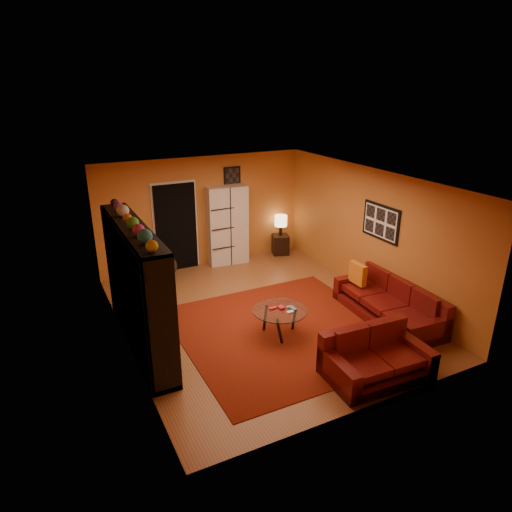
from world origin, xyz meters
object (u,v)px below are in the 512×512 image
tv (139,289)px  coffee_table (280,312)px  storage_cabinet (227,225)px  side_table (280,244)px  entertainment_unit (137,288)px  bowl_chair (161,266)px  loveseat (374,357)px  table_lamp (281,221)px  sofa (391,304)px

tv → coffee_table: size_ratio=0.92×
storage_cabinet → side_table: (1.45, -0.05, -0.70)m
entertainment_unit → bowl_chair: (1.03, 2.50, -0.73)m
tv → storage_cabinet: (2.74, 2.72, -0.02)m
coffee_table → storage_cabinet: 3.66m
tv → side_table: 5.03m
loveseat → coffee_table: 1.79m
side_table → coffee_table: bearing=-119.7°
storage_cabinet → table_lamp: (1.45, -0.05, -0.08)m
bowl_chair → side_table: bearing=4.5°
coffee_table → sofa: bearing=-10.2°
coffee_table → side_table: size_ratio=1.91×
loveseat → sofa: bearing=-46.8°
tv → sofa: (4.36, -1.25, -0.69)m
entertainment_unit → sofa: entertainment_unit is taller
storage_cabinet → side_table: bearing=3.8°
coffee_table → storage_cabinet: bearing=81.1°
entertainment_unit → sofa: size_ratio=1.29×
sofa → loveseat: (-1.48, -1.24, 0.00)m
sofa → storage_cabinet: (-1.62, 3.97, 0.67)m
side_table → table_lamp: size_ratio=0.96×
tv → table_lamp: (4.19, 2.67, -0.10)m
sofa → loveseat: same height
tv → coffee_table: 2.40m
loveseat → bowl_chair: loveseat is taller
side_table → bowl_chair: bearing=-175.5°
tv → storage_cabinet: bearing=-45.2°
loveseat → storage_cabinet: size_ratio=0.83×
bowl_chair → entertainment_unit: bearing=-112.4°
entertainment_unit → side_table: bearing=32.9°
storage_cabinet → bowl_chair: 1.90m
side_table → tv: bearing=-147.5°
tv → table_lamp: bearing=-57.5°
entertainment_unit → tv: 0.12m
tv → table_lamp: size_ratio=1.68×
tv → storage_cabinet: size_ratio=0.46×
entertainment_unit → coffee_table: (2.23, -0.78, -0.61)m
storage_cabinet → bowl_chair: (-1.76, -0.30, -0.63)m
entertainment_unit → storage_cabinet: entertainment_unit is taller
sofa → tv: bearing=167.7°
entertainment_unit → table_lamp: (4.24, 2.75, -0.18)m
storage_cabinet → table_lamp: size_ratio=3.64×
entertainment_unit → loveseat: size_ratio=1.89×
coffee_table → bowl_chair: (-1.20, 3.28, -0.12)m
sofa → entertainment_unit: bearing=168.8°
coffee_table → storage_cabinet: (0.56, 3.58, 0.51)m
tv → bowl_chair: (0.98, 2.42, -0.65)m
loveseat → table_lamp: size_ratio=3.03×
sofa → bowl_chair: 4.99m
sofa → side_table: 3.92m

